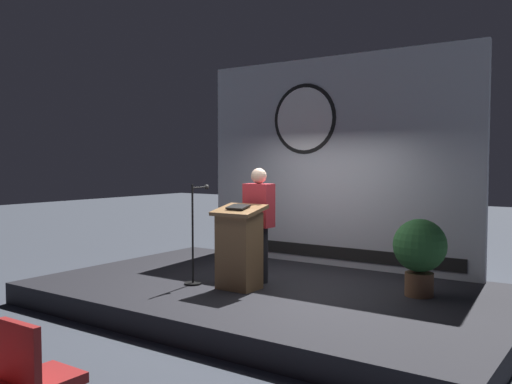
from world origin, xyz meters
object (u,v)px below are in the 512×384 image
Objects in this scene: potted_plant at (420,250)px; podium at (239,248)px; speaker_person at (259,224)px; audience_chair_right at (35,372)px; microphone_stand at (195,250)px.

podium is at bearing -154.98° from potted_plant.
podium is 2.34m from potted_plant.
speaker_person is 4.23m from audience_chair_right.
speaker_person is 1.16× the size of microphone_stand.
microphone_stand is 1.42× the size of potted_plant.
microphone_stand is at bearing 113.64° from audience_chair_right.
microphone_stand is (-0.69, -0.11, -0.08)m from podium.
potted_plant is at bearing 13.49° from speaker_person.
microphone_stand reaches higher than podium.
audience_chair_right is (0.85, -4.09, -0.63)m from speaker_person.
microphone_stand is 3.02m from potted_plant.
podium reaches higher than potted_plant.
potted_plant is (2.12, 0.99, 0.04)m from podium.
speaker_person is at bearing 101.73° from audience_chair_right.
podium is 3.73m from audience_chair_right.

